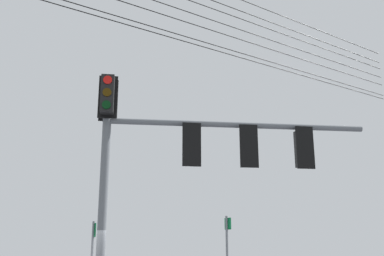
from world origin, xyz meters
The scene contains 1 object.
signal_mast_assembly centered at (-2.57, -0.07, 4.37)m, with size 6.53×1.12×6.09m.
Camera 1 is at (-2.58, 10.24, 2.19)m, focal length 41.77 mm.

